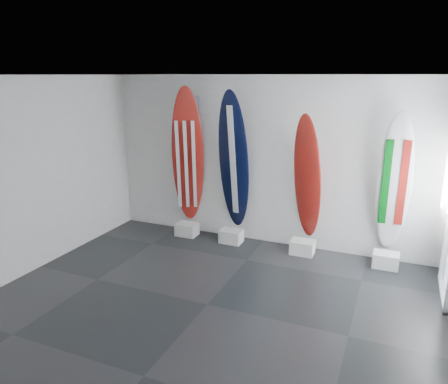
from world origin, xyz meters
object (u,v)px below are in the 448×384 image
at_px(surfboard_usa, 188,156).
at_px(surfboard_swiss, 307,178).
at_px(surfboard_navy, 234,162).
at_px(surfboard_italy, 394,183).

bearing_deg(surfboard_usa, surfboard_swiss, -21.24).
relative_size(surfboard_usa, surfboard_swiss, 1.18).
height_order(surfboard_navy, surfboard_swiss, surfboard_navy).
bearing_deg(surfboard_usa, surfboard_navy, -21.24).
xyz_separation_m(surfboard_navy, surfboard_italy, (2.69, 0.00, -0.13)).
height_order(surfboard_usa, surfboard_swiss, surfboard_usa).
bearing_deg(surfboard_italy, surfboard_navy, 176.39).
distance_m(surfboard_navy, surfboard_italy, 2.69).
distance_m(surfboard_usa, surfboard_italy, 3.62).
xyz_separation_m(surfboard_usa, surfboard_italy, (3.62, 0.00, -0.16)).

